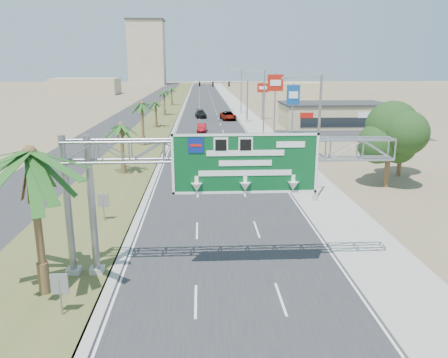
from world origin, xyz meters
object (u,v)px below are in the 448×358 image
car_left_lane (198,165)px  pole_sign_blue (293,97)px  signal_mast (237,97)px  pole_sign_red_far (263,90)px  palm_near (30,153)px  car_mid_lane (202,128)px  pole_sign_red_near (275,87)px  car_right_lane (228,116)px  sign_gantry (213,161)px  store_building (333,115)px  car_far (201,114)px

car_left_lane → pole_sign_blue: bearing=59.7°
signal_mast → pole_sign_red_far: 7.60m
palm_near → signal_mast: size_ratio=0.81×
car_mid_lane → pole_sign_red_near: 14.71m
car_right_lane → pole_sign_blue: size_ratio=0.74×
signal_mast → pole_sign_red_far: signal_mast is taller
sign_gantry → store_building: 60.77m
pole_sign_red_near → pole_sign_blue: 4.45m
pole_sign_red_near → palm_near: bearing=-112.1°
palm_near → car_mid_lane: size_ratio=2.03×
car_left_lane → pole_sign_red_near: (11.36, 21.21, 6.87)m
store_building → pole_sign_red_near: size_ratio=1.87×
car_mid_lane → car_right_lane: 16.91m
sign_gantry → pole_sign_blue: bearing=73.5°
sign_gantry → car_left_lane: bearing=92.4°
signal_mast → pole_sign_red_near: (4.19, -18.32, 2.75)m
sign_gantry → pole_sign_blue: (13.67, 46.27, -0.11)m
car_mid_lane → car_far: car_far is taller
sign_gantry → signal_mast: signal_mast is taller
car_mid_lane → palm_near: bearing=-95.0°
store_building → car_left_lane: store_building is taller
pole_sign_red_far → car_mid_lane: bearing=-127.2°
sign_gantry → car_left_lane: sign_gantry is taller
signal_mast → store_building: signal_mast is taller
sign_gantry → pole_sign_red_far: size_ratio=2.25×
pole_sign_red_near → signal_mast: bearing=102.9°
pole_sign_red_near → car_left_lane: bearing=-118.2°
palm_near → car_right_lane: 70.28m
car_left_lane → car_mid_lane: (0.50, 28.31, -0.06)m
pole_sign_red_near → pole_sign_red_far: 23.43m
pole_sign_blue → car_mid_lane: bearing=162.1°
palm_near → pole_sign_red_near: bearing=67.9°
car_far → signal_mast: bearing=-57.7°
pole_sign_red_near → pole_sign_red_far: bearing=86.4°
signal_mast → car_mid_lane: (-6.67, -11.22, -4.17)m
store_building → car_right_lane: store_building is taller
car_mid_lane → car_far: size_ratio=0.78×
car_left_lane → pole_sign_red_far: (12.81, 44.53, 5.11)m
signal_mast → palm_near: bearing=-102.7°
sign_gantry → car_right_lane: bearing=85.8°
sign_gantry → pole_sign_red_near: (10.42, 43.72, 1.54)m
signal_mast → store_building: bearing=-19.5°
store_building → car_far: size_ratio=3.42×
palm_near → pole_sign_red_far: size_ratio=1.12×
palm_near → car_far: (7.55, 72.89, -6.17)m
palm_near → signal_mast: 65.60m
car_mid_lane → pole_sign_red_near: size_ratio=0.43×
signal_mast → pole_sign_blue: size_ratio=1.29×
store_building → pole_sign_red_far: size_ratio=2.41×
store_building → car_far: 27.98m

